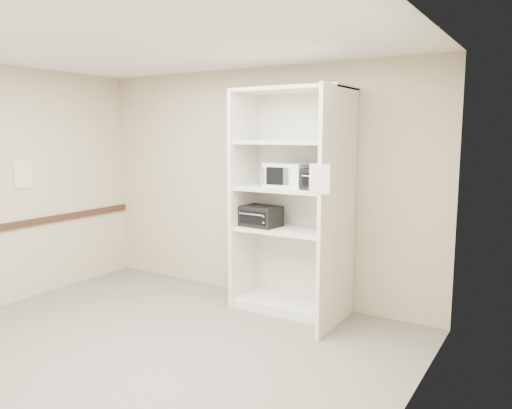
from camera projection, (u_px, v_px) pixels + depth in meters
The scene contains 10 objects.
floor at pixel (140, 354), 4.44m from camera, with size 4.50×4.00×0.01m, color #625E54.
ceiling at pixel (129, 40), 4.06m from camera, with size 4.50×4.00×0.01m, color white.
wall_back at pixel (257, 184), 5.93m from camera, with size 4.50×0.02×2.70m, color #C2B594.
wall_right at pixel (399, 230), 3.08m from camera, with size 0.02×4.00×2.70m, color #C2B594.
shelving_unit at pixel (296, 210), 5.37m from camera, with size 1.24×0.92×2.42m.
microwave at pixel (287, 175), 5.38m from camera, with size 0.43×0.33×0.26m, color white.
toaster_oven_upper at pixel (323, 179), 5.11m from camera, with size 0.38×0.28×0.22m, color black.
toaster_oven_lower at pixel (261, 216), 5.54m from camera, with size 0.41×0.31×0.23m, color black.
paper_sign at pixel (319, 179), 4.49m from camera, with size 0.21×0.01×0.26m, color white.
wall_poster at pixel (23, 175), 5.77m from camera, with size 0.01×0.22×0.31m, color white.
Camera 1 is at (3.08, -3.04, 1.94)m, focal length 35.00 mm.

